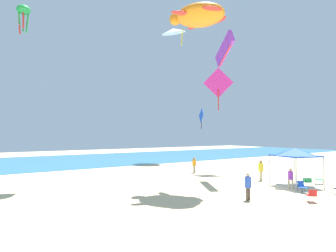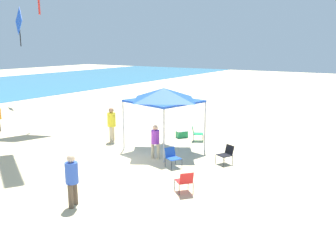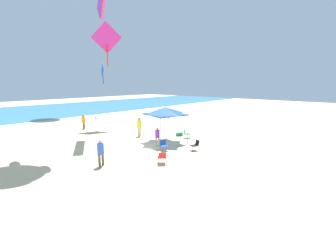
{
  "view_description": "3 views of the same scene",
  "coord_description": "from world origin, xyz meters",
  "px_view_note": "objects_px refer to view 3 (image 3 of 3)",
  "views": [
    {
      "loc": [
        -18.07,
        -13.47,
        4.19
      ],
      "look_at": [
        -0.42,
        12.86,
        5.2
      ],
      "focal_mm": 28.95,
      "sensor_mm": 36.0,
      "label": 1
    },
    {
      "loc": [
        -11.84,
        -10.33,
        5.15
      ],
      "look_at": [
        1.93,
        -1.71,
        1.51
      ],
      "focal_mm": 39.03,
      "sensor_mm": 36.0,
      "label": 2
    },
    {
      "loc": [
        -11.37,
        -13.91,
        5.17
      ],
      "look_at": [
        3.32,
        -0.84,
        1.37
      ],
      "focal_mm": 24.09,
      "sensor_mm": 36.0,
      "label": 3
    }
  ],
  "objects_px": {
    "person_far_stroller": "(101,150)",
    "kite_parafoil_purple": "(102,0)",
    "folding_chair_right_of_tent": "(186,133)",
    "kite_diamond_blue": "(103,71)",
    "person_near_umbrella": "(83,121)",
    "folding_chair_left_of_tent": "(162,157)",
    "cooler_box": "(179,134)",
    "folding_chair_facing_ocean": "(164,145)",
    "person_watching_sky": "(157,135)",
    "folding_chair_near_cooler": "(195,144)",
    "person_beachcomber": "(139,125)",
    "canopy_tent": "(165,111)",
    "kite_diamond_magenta": "(107,39)"
  },
  "relations": [
    {
      "from": "folding_chair_right_of_tent",
      "to": "folding_chair_near_cooler",
      "type": "bearing_deg",
      "value": -161.49
    },
    {
      "from": "folding_chair_right_of_tent",
      "to": "kite_diamond_blue",
      "type": "distance_m",
      "value": 20.13
    },
    {
      "from": "kite_parafoil_purple",
      "to": "kite_diamond_magenta",
      "type": "height_order",
      "value": "kite_parafoil_purple"
    },
    {
      "from": "folding_chair_left_of_tent",
      "to": "cooler_box",
      "type": "height_order",
      "value": "folding_chair_left_of_tent"
    },
    {
      "from": "person_beachcomber",
      "to": "person_watching_sky",
      "type": "relative_size",
      "value": 1.18
    },
    {
      "from": "cooler_box",
      "to": "person_near_umbrella",
      "type": "relative_size",
      "value": 0.44
    },
    {
      "from": "canopy_tent",
      "to": "folding_chair_right_of_tent",
      "type": "xyz_separation_m",
      "value": [
        2.36,
        -0.56,
        -2.27
      ]
    },
    {
      "from": "person_watching_sky",
      "to": "cooler_box",
      "type": "bearing_deg",
      "value": 92.93
    },
    {
      "from": "person_watching_sky",
      "to": "kite_diamond_blue",
      "type": "xyz_separation_m",
      "value": [
        7.11,
        18.65,
        6.05
      ]
    },
    {
      "from": "folding_chair_left_of_tent",
      "to": "person_far_stroller",
      "type": "bearing_deg",
      "value": -0.26
    },
    {
      "from": "folding_chair_right_of_tent",
      "to": "kite_diamond_blue",
      "type": "height_order",
      "value": "kite_diamond_blue"
    },
    {
      "from": "kite_diamond_magenta",
      "to": "folding_chair_left_of_tent",
      "type": "bearing_deg",
      "value": 116.5
    },
    {
      "from": "folding_chair_left_of_tent",
      "to": "kite_diamond_magenta",
      "type": "height_order",
      "value": "kite_diamond_magenta"
    },
    {
      "from": "kite_diamond_magenta",
      "to": "person_near_umbrella",
      "type": "bearing_deg",
      "value": 36.87
    },
    {
      "from": "folding_chair_facing_ocean",
      "to": "kite_parafoil_purple",
      "type": "bearing_deg",
      "value": 113.92
    },
    {
      "from": "person_near_umbrella",
      "to": "kite_parafoil_purple",
      "type": "height_order",
      "value": "kite_parafoil_purple"
    },
    {
      "from": "folding_chair_right_of_tent",
      "to": "cooler_box",
      "type": "height_order",
      "value": "folding_chair_right_of_tent"
    },
    {
      "from": "cooler_box",
      "to": "person_watching_sky",
      "type": "xyz_separation_m",
      "value": [
        -4.05,
        -0.93,
        0.73
      ]
    },
    {
      "from": "cooler_box",
      "to": "folding_chair_left_of_tent",
      "type": "bearing_deg",
      "value": -149.3
    },
    {
      "from": "person_far_stroller",
      "to": "person_near_umbrella",
      "type": "bearing_deg",
      "value": 48.31
    },
    {
      "from": "folding_chair_facing_ocean",
      "to": "folding_chair_near_cooler",
      "type": "distance_m",
      "value": 2.43
    },
    {
      "from": "folding_chair_right_of_tent",
      "to": "person_watching_sky",
      "type": "distance_m",
      "value": 3.82
    },
    {
      "from": "person_far_stroller",
      "to": "person_near_umbrella",
      "type": "relative_size",
      "value": 1.04
    },
    {
      "from": "kite_diamond_magenta",
      "to": "person_beachcomber",
      "type": "bearing_deg",
      "value": 127.18
    },
    {
      "from": "folding_chair_left_of_tent",
      "to": "person_beachcomber",
      "type": "relative_size",
      "value": 0.44
    },
    {
      "from": "canopy_tent",
      "to": "person_far_stroller",
      "type": "relative_size",
      "value": 2.04
    },
    {
      "from": "folding_chair_facing_ocean",
      "to": "cooler_box",
      "type": "relative_size",
      "value": 1.1
    },
    {
      "from": "canopy_tent",
      "to": "person_beachcomber",
      "type": "xyz_separation_m",
      "value": [
        -0.19,
        3.22,
        -1.65
      ]
    },
    {
      "from": "person_far_stroller",
      "to": "kite_parafoil_purple",
      "type": "bearing_deg",
      "value": 35.13
    },
    {
      "from": "folding_chair_near_cooler",
      "to": "person_far_stroller",
      "type": "distance_m",
      "value": 7.16
    },
    {
      "from": "cooler_box",
      "to": "person_near_umbrella",
      "type": "xyz_separation_m",
      "value": [
        -4.66,
        10.02,
        0.79
      ]
    },
    {
      "from": "cooler_box",
      "to": "person_far_stroller",
      "type": "xyz_separation_m",
      "value": [
        -9.68,
        -1.5,
        0.83
      ]
    },
    {
      "from": "person_watching_sky",
      "to": "kite_parafoil_purple",
      "type": "height_order",
      "value": "kite_parafoil_purple"
    },
    {
      "from": "person_beachcomber",
      "to": "person_watching_sky",
      "type": "distance_m",
      "value": 3.88
    },
    {
      "from": "kite_parafoil_purple",
      "to": "person_watching_sky",
      "type": "bearing_deg",
      "value": -152.66
    },
    {
      "from": "folding_chair_facing_ocean",
      "to": "folding_chair_right_of_tent",
      "type": "height_order",
      "value": "same"
    },
    {
      "from": "canopy_tent",
      "to": "kite_parafoil_purple",
      "type": "bearing_deg",
      "value": 104.78
    },
    {
      "from": "kite_diamond_blue",
      "to": "kite_parafoil_purple",
      "type": "distance_m",
      "value": 15.08
    },
    {
      "from": "cooler_box",
      "to": "kite_parafoil_purple",
      "type": "distance_m",
      "value": 14.28
    },
    {
      "from": "person_watching_sky",
      "to": "kite_parafoil_purple",
      "type": "distance_m",
      "value": 13.42
    },
    {
      "from": "folding_chair_left_of_tent",
      "to": "folding_chair_near_cooler",
      "type": "relative_size",
      "value": 1.0
    },
    {
      "from": "folding_chair_left_of_tent",
      "to": "kite_diamond_magenta",
      "type": "relative_size",
      "value": 0.17
    },
    {
      "from": "canopy_tent",
      "to": "kite_diamond_magenta",
      "type": "relative_size",
      "value": 0.73
    },
    {
      "from": "person_far_stroller",
      "to": "kite_parafoil_purple",
      "type": "distance_m",
      "value": 14.66
    },
    {
      "from": "folding_chair_near_cooler",
      "to": "person_far_stroller",
      "type": "bearing_deg",
      "value": -83.92
    },
    {
      "from": "folding_chair_left_of_tent",
      "to": "person_far_stroller",
      "type": "xyz_separation_m",
      "value": [
        -2.87,
        2.54,
        0.56
      ]
    },
    {
      "from": "folding_chair_facing_ocean",
      "to": "person_watching_sky",
      "type": "height_order",
      "value": "person_watching_sky"
    },
    {
      "from": "person_far_stroller",
      "to": "kite_parafoil_purple",
      "type": "xyz_separation_m",
      "value": [
        5.42,
        7.27,
        11.52
      ]
    },
    {
      "from": "folding_chair_left_of_tent",
      "to": "person_near_umbrella",
      "type": "distance_m",
      "value": 14.24
    },
    {
      "from": "canopy_tent",
      "to": "folding_chair_near_cooler",
      "type": "height_order",
      "value": "canopy_tent"
    }
  ]
}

